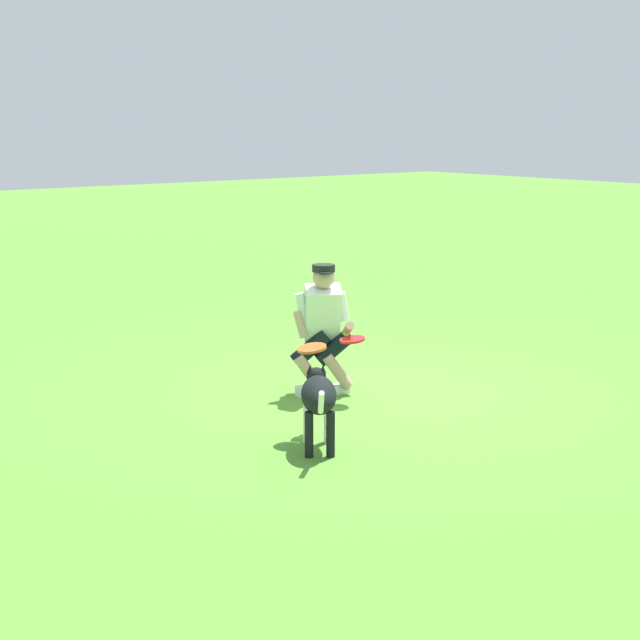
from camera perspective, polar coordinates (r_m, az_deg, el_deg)
The scene contains 5 objects.
ground_plane at distance 9.94m, azimuth 3.88°, elevation -4.15°, with size 60.00×60.00×0.00m, color #589933.
person at distance 9.70m, azimuth 0.16°, elevation -0.27°, with size 0.63×0.71×1.29m.
dog at distance 8.19m, azimuth -0.09°, elevation -4.36°, with size 0.66×0.89×0.63m.
frisbee_flying at distance 8.36m, azimuth -0.47°, elevation -1.61°, with size 0.25×0.25×0.02m, color #E85A20.
frisbee_held at distance 9.46m, azimuth 1.84°, elevation -1.12°, with size 0.24×0.24×0.02m, color red.
Camera 1 is at (6.46, 7.07, 2.66)m, focal length 56.38 mm.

